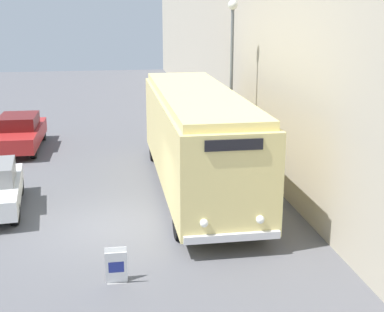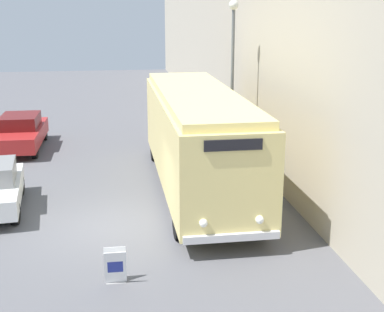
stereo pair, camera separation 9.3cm
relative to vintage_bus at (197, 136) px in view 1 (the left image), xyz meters
name	(u,v)px [view 1 (the left image)]	position (x,y,z in m)	size (l,w,h in m)	color
ground_plane	(108,227)	(-3.15, -2.90, -1.96)	(80.00, 80.00, 0.00)	#56565B
building_wall_right	(234,51)	(2.96, 7.10, 2.29)	(0.30, 60.00, 8.49)	#B2A893
vintage_bus	(197,136)	(0.00, 0.00, 0.00)	(2.65, 10.91, 3.51)	black
sign_board	(116,267)	(-2.96, -6.21, -1.55)	(0.51, 0.32, 0.84)	gray
streetlamp	(232,63)	(1.73, 2.31, 2.24)	(0.36, 0.36, 6.49)	#595E60
parked_car_mid	(19,132)	(-6.98, 6.71, -1.17)	(1.95, 4.73, 1.56)	black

